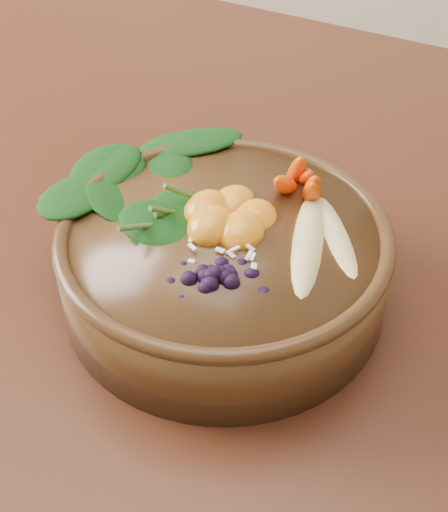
{
  "coord_description": "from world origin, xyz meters",
  "views": [
    {
      "loc": [
        0.51,
        -0.49,
        1.17
      ],
      "look_at": [
        0.3,
        -0.11,
        0.8
      ],
      "focal_mm": 50.0,
      "sensor_mm": 36.0,
      "label": 1
    }
  ],
  "objects": [
    {
      "name": "stoneware_bowl",
      "position": [
        0.3,
        -0.11,
        0.79
      ],
      "size": [
        0.33,
        0.33,
        0.07
      ],
      "primitive_type": "cylinder",
      "rotation": [
        0.0,
        0.0,
        0.34
      ],
      "color": "#492E14",
      "rests_on": "dining_table"
    },
    {
      "name": "banana_halves",
      "position": [
        0.37,
        -0.08,
        0.83
      ],
      "size": [
        0.1,
        0.15,
        0.03
      ],
      "rotation": [
        0.0,
        0.0,
        0.34
      ],
      "color": "#E0CC84",
      "rests_on": "stoneware_bowl"
    },
    {
      "name": "dining_table",
      "position": [
        0.0,
        0.0,
        0.66
      ],
      "size": [
        1.6,
        0.9,
        0.75
      ],
      "color": "#331C0C",
      "rests_on": "ground"
    },
    {
      "name": "ground",
      "position": [
        0.0,
        0.0,
        0.0
      ],
      "size": [
        4.0,
        4.0,
        0.0
      ],
      "primitive_type": "plane",
      "color": "#381E0F",
      "rests_on": "ground"
    },
    {
      "name": "kale_heap",
      "position": [
        0.25,
        -0.07,
        0.84
      ],
      "size": [
        0.21,
        0.2,
        0.04
      ],
      "primitive_type": null,
      "rotation": [
        0.0,
        0.0,
        0.34
      ],
      "color": "#103F0F",
      "rests_on": "stoneware_bowl"
    },
    {
      "name": "mandarin_cluster",
      "position": [
        0.3,
        -0.09,
        0.84
      ],
      "size": [
        0.1,
        0.1,
        0.03
      ],
      "primitive_type": null,
      "rotation": [
        0.0,
        0.0,
        0.34
      ],
      "color": "orange",
      "rests_on": "stoneware_bowl"
    },
    {
      "name": "blueberry_pile",
      "position": [
        0.32,
        -0.16,
        0.84
      ],
      "size": [
        0.14,
        0.13,
        0.04
      ],
      "primitive_type": null,
      "rotation": [
        0.0,
        0.0,
        0.34
      ],
      "color": "black",
      "rests_on": "stoneware_bowl"
    },
    {
      "name": "coconut_flakes",
      "position": [
        0.31,
        -0.13,
        0.82
      ],
      "size": [
        0.1,
        0.09,
        0.01
      ],
      "primitive_type": null,
      "rotation": [
        0.0,
        0.0,
        0.34
      ],
      "color": "white",
      "rests_on": "stoneware_bowl"
    },
    {
      "name": "carrot_cluster",
      "position": [
        0.33,
        -0.03,
        0.86
      ],
      "size": [
        0.07,
        0.07,
        0.07
      ],
      "primitive_type": null,
      "rotation": [
        0.0,
        0.0,
        0.34
      ],
      "color": "#EA3E02",
      "rests_on": "stoneware_bowl"
    }
  ]
}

